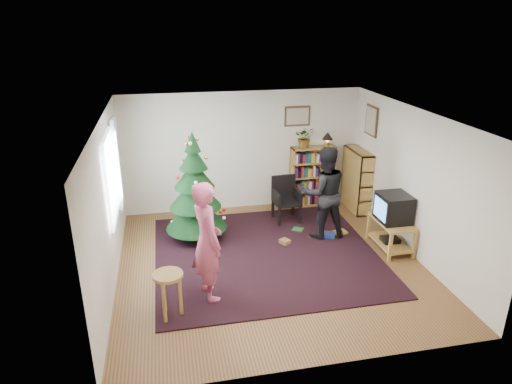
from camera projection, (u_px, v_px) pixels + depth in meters
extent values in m
plane|color=brown|center=(270.00, 263.00, 7.72)|extent=(5.00, 5.00, 0.00)
plane|color=white|center=(272.00, 116.00, 6.82)|extent=(5.00, 5.00, 0.00)
cube|color=silver|center=(243.00, 151.00, 9.55)|extent=(5.00, 0.02, 2.50)
cube|color=silver|center=(323.00, 276.00, 4.99)|extent=(5.00, 0.02, 2.50)
cube|color=silver|center=(108.00, 206.00, 6.80)|extent=(0.02, 5.00, 2.50)
cube|color=silver|center=(414.00, 183.00, 7.74)|extent=(0.02, 5.00, 2.50)
cube|color=black|center=(266.00, 254.00, 7.99)|extent=(3.80, 3.60, 0.02)
cube|color=silver|center=(111.00, 177.00, 7.26)|extent=(0.04, 1.20, 1.40)
cube|color=white|center=(117.00, 164.00, 7.91)|extent=(0.06, 0.35, 1.60)
cube|color=#4C3319|center=(297.00, 116.00, 9.49)|extent=(0.55, 0.03, 0.42)
cube|color=beige|center=(297.00, 116.00, 9.49)|extent=(0.47, 0.01, 0.34)
cube|color=#4C3319|center=(372.00, 121.00, 9.08)|extent=(0.03, 0.50, 0.60)
cube|color=beige|center=(372.00, 121.00, 9.08)|extent=(0.01, 0.42, 0.52)
cylinder|color=#3F2816|center=(197.00, 232.00, 8.55)|extent=(0.11, 0.11, 0.22)
cone|color=black|center=(196.00, 211.00, 8.40)|extent=(1.13, 1.13, 0.64)
cone|color=black|center=(195.00, 192.00, 8.26)|extent=(0.95, 0.95, 0.56)
cone|color=black|center=(194.00, 174.00, 8.13)|extent=(0.73, 0.73, 0.50)
cone|color=black|center=(193.00, 157.00, 8.02)|extent=(0.51, 0.51, 0.44)
cone|color=black|center=(192.00, 141.00, 7.91)|extent=(0.29, 0.29, 0.36)
cube|color=#B98D42|center=(312.00, 176.00, 9.90)|extent=(0.95, 0.30, 1.30)
cube|color=#B98D42|center=(314.00, 148.00, 9.67)|extent=(0.95, 0.30, 0.03)
cube|color=#B98D42|center=(357.00, 180.00, 9.68)|extent=(0.30, 0.95, 1.30)
cube|color=#B98D42|center=(359.00, 151.00, 9.45)|extent=(0.30, 0.95, 0.03)
cube|color=#B98D42|center=(392.00, 221.00, 8.00)|extent=(0.51, 0.92, 0.04)
cube|color=#B98D42|center=(390.00, 248.00, 7.67)|extent=(0.05, 0.05, 0.51)
cube|color=#B98D42|center=(414.00, 245.00, 7.75)|extent=(0.05, 0.05, 0.51)
cube|color=#B98D42|center=(368.00, 226.00, 8.45)|extent=(0.05, 0.05, 0.51)
cube|color=#B98D42|center=(391.00, 224.00, 8.54)|extent=(0.05, 0.05, 0.51)
cube|color=#B98D42|center=(390.00, 242.00, 8.15)|extent=(0.47, 0.88, 0.03)
cube|color=black|center=(390.00, 240.00, 8.13)|extent=(0.30, 0.25, 0.08)
cube|color=black|center=(394.00, 208.00, 7.91)|extent=(0.51, 0.56, 0.49)
cube|color=#518EDD|center=(380.00, 209.00, 7.86)|extent=(0.01, 0.43, 0.35)
cube|color=black|center=(287.00, 202.00, 9.15)|extent=(0.53, 0.53, 0.05)
cube|color=black|center=(284.00, 187.00, 9.26)|extent=(0.50, 0.08, 0.50)
cube|color=black|center=(279.00, 217.00, 8.99)|extent=(0.05, 0.05, 0.41)
cube|color=black|center=(300.00, 215.00, 9.07)|extent=(0.05, 0.05, 0.41)
cube|color=black|center=(273.00, 208.00, 9.38)|extent=(0.05, 0.05, 0.41)
cube|color=black|center=(294.00, 206.00, 9.47)|extent=(0.05, 0.05, 0.41)
cylinder|color=#B98D42|center=(168.00, 275.00, 6.10)|extent=(0.41, 0.41, 0.05)
cylinder|color=#B98D42|center=(180.00, 296.00, 6.25)|extent=(0.05, 0.05, 0.64)
cylinder|color=#B98D42|center=(164.00, 292.00, 6.33)|extent=(0.05, 0.05, 0.64)
cylinder|color=#B98D42|center=(164.00, 303.00, 6.10)|extent=(0.05, 0.05, 0.64)
imported|color=#BD4B6D|center=(207.00, 241.00, 6.49)|extent=(0.59, 0.75, 1.81)
imported|color=black|center=(324.00, 193.00, 8.34)|extent=(0.86, 0.68, 1.75)
imported|color=gray|center=(305.00, 137.00, 9.55)|extent=(0.48, 0.44, 0.45)
cylinder|color=#A57F33|center=(327.00, 144.00, 9.71)|extent=(0.10, 0.10, 0.10)
sphere|color=#FFD88C|center=(327.00, 139.00, 9.67)|extent=(0.10, 0.10, 0.10)
cone|color=black|center=(328.00, 136.00, 9.64)|extent=(0.23, 0.23, 0.15)
cube|color=#A51E19|center=(329.00, 234.00, 8.62)|extent=(0.20, 0.20, 0.08)
cube|color=navy|center=(329.00, 236.00, 8.56)|extent=(0.20, 0.20, 0.08)
cube|color=#1E592D|center=(298.00, 229.00, 8.86)|extent=(0.20, 0.20, 0.08)
cube|color=gold|center=(340.00, 232.00, 8.71)|extent=(0.20, 0.20, 0.08)
cube|color=brown|center=(285.00, 242.00, 8.33)|extent=(0.20, 0.20, 0.08)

